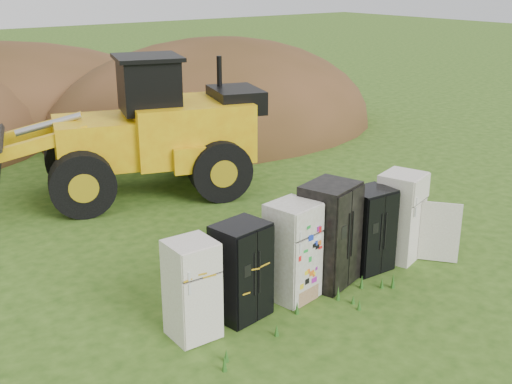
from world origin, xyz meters
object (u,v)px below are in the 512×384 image
fridge_dark_mid (329,234)px  fridge_open_door (400,216)px  fridge_black_side (241,271)px  fridge_black_right (369,230)px  wheel_loader (116,129)px  fridge_leftmost (192,289)px  fridge_sticker (292,251)px

fridge_dark_mid → fridge_open_door: size_ratio=1.09×
fridge_black_side → fridge_black_right: 3.02m
fridge_black_right → wheel_loader: bearing=108.7°
fridge_black_side → wheel_loader: size_ratio=0.23×
wheel_loader → fridge_leftmost: bearing=-88.8°
fridge_leftmost → wheel_loader: bearing=74.9°
fridge_leftmost → fridge_black_side: (0.97, 0.04, 0.02)m
fridge_black_side → fridge_leftmost: bearing=173.1°
fridge_sticker → fridge_open_door: 2.78m
fridge_black_side → fridge_sticker: size_ratio=0.94×
fridge_black_side → fridge_open_door: 3.88m
fridge_open_door → wheel_loader: bearing=94.6°
fridge_leftmost → fridge_black_side: bearing=3.7°
fridge_black_side → wheel_loader: wheel_loader is taller
fridge_black_side → fridge_open_door: bearing=-9.6°
fridge_sticker → fridge_black_right: bearing=-10.6°
fridge_black_right → fridge_open_door: 0.86m
fridge_black_side → fridge_open_door: (3.88, -0.04, 0.06)m
fridge_leftmost → fridge_open_door: (4.85, -0.00, 0.08)m
fridge_black_side → fridge_black_right: bearing=-9.3°
fridge_dark_mid → fridge_sticker: bearing=164.3°
fridge_sticker → wheel_loader: wheel_loader is taller
wheel_loader → fridge_sticker: bearing=-72.1°
fridge_black_right → wheel_loader: size_ratio=0.22×
fridge_leftmost → wheel_loader: 7.22m
fridge_open_door → wheel_loader: wheel_loader is taller
fridge_leftmost → fridge_dark_mid: 2.96m
wheel_loader → fridge_dark_mid: bearing=-64.6°
fridge_dark_mid → fridge_black_side: bearing=163.7°
fridge_dark_mid → fridge_black_right: 1.05m
fridge_black_right → wheel_loader: 7.17m
fridge_sticker → fridge_dark_mid: (0.89, 0.02, 0.08)m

